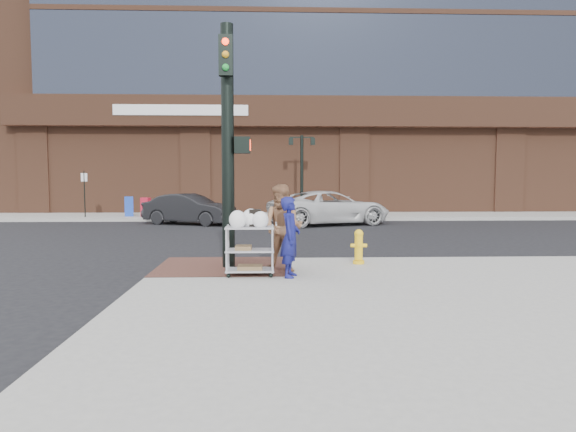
{
  "coord_description": "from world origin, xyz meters",
  "views": [
    {
      "loc": [
        0.35,
        -9.91,
        2.03
      ],
      "look_at": [
        0.74,
        0.48,
        1.25
      ],
      "focal_mm": 32.0,
      "sensor_mm": 36.0,
      "label": 1
    }
  ],
  "objects_px": {
    "woman_blue": "(290,237)",
    "pedestrian_tan": "(283,228)",
    "traffic_signal_pole": "(229,139)",
    "lamp_post": "(302,166)",
    "utility_cart": "(250,246)",
    "sedan_dark": "(190,209)",
    "minivan_white": "(330,208)",
    "fire_hydrant": "(359,246)"
  },
  "relations": [
    {
      "from": "lamp_post",
      "to": "traffic_signal_pole",
      "type": "xyz_separation_m",
      "value": [
        -2.48,
        -15.23,
        0.21
      ]
    },
    {
      "from": "sedan_dark",
      "to": "fire_hydrant",
      "type": "xyz_separation_m",
      "value": [
        5.42,
        -11.36,
        -0.13
      ]
    },
    {
      "from": "pedestrian_tan",
      "to": "traffic_signal_pole",
      "type": "bearing_deg",
      "value": 179.11
    },
    {
      "from": "lamp_post",
      "to": "woman_blue",
      "type": "bearing_deg",
      "value": -94.38
    },
    {
      "from": "minivan_white",
      "to": "pedestrian_tan",
      "type": "bearing_deg",
      "value": 149.92
    },
    {
      "from": "traffic_signal_pole",
      "to": "utility_cart",
      "type": "distance_m",
      "value": 2.35
    },
    {
      "from": "sedan_dark",
      "to": "fire_hydrant",
      "type": "relative_size",
      "value": 5.36
    },
    {
      "from": "woman_blue",
      "to": "pedestrian_tan",
      "type": "relative_size",
      "value": 0.87
    },
    {
      "from": "lamp_post",
      "to": "minivan_white",
      "type": "distance_m",
      "value": 4.39
    },
    {
      "from": "fire_hydrant",
      "to": "sedan_dark",
      "type": "bearing_deg",
      "value": 115.51
    },
    {
      "from": "woman_blue",
      "to": "minivan_white",
      "type": "xyz_separation_m",
      "value": [
        2.22,
        12.47,
        -0.18
      ]
    },
    {
      "from": "lamp_post",
      "to": "woman_blue",
      "type": "xyz_separation_m",
      "value": [
        -1.25,
        -16.32,
        -1.71
      ]
    },
    {
      "from": "lamp_post",
      "to": "utility_cart",
      "type": "distance_m",
      "value": 16.4
    },
    {
      "from": "traffic_signal_pole",
      "to": "woman_blue",
      "type": "bearing_deg",
      "value": -41.64
    },
    {
      "from": "traffic_signal_pole",
      "to": "utility_cart",
      "type": "relative_size",
      "value": 3.91
    },
    {
      "from": "utility_cart",
      "to": "sedan_dark",
      "type": "bearing_deg",
      "value": 103.74
    },
    {
      "from": "fire_hydrant",
      "to": "lamp_post",
      "type": "bearing_deg",
      "value": 91.18
    },
    {
      "from": "traffic_signal_pole",
      "to": "pedestrian_tan",
      "type": "bearing_deg",
      "value": -23.43
    },
    {
      "from": "fire_hydrant",
      "to": "traffic_signal_pole",
      "type": "bearing_deg",
      "value": -172.59
    },
    {
      "from": "pedestrian_tan",
      "to": "minivan_white",
      "type": "height_order",
      "value": "pedestrian_tan"
    },
    {
      "from": "lamp_post",
      "to": "pedestrian_tan",
      "type": "bearing_deg",
      "value": -95.0
    },
    {
      "from": "sedan_dark",
      "to": "utility_cart",
      "type": "distance_m",
      "value": 13.03
    },
    {
      "from": "lamp_post",
      "to": "woman_blue",
      "type": "height_order",
      "value": "lamp_post"
    },
    {
      "from": "sedan_dark",
      "to": "pedestrian_tan",
      "type": "bearing_deg",
      "value": -141.11
    },
    {
      "from": "woman_blue",
      "to": "pedestrian_tan",
      "type": "bearing_deg",
      "value": 22.52
    },
    {
      "from": "sedan_dark",
      "to": "minivan_white",
      "type": "distance_m",
      "value": 6.09
    },
    {
      "from": "sedan_dark",
      "to": "traffic_signal_pole",
      "type": "bearing_deg",
      "value": -145.47
    },
    {
      "from": "woman_blue",
      "to": "utility_cart",
      "type": "xyz_separation_m",
      "value": [
        -0.77,
        0.15,
        -0.18
      ]
    },
    {
      "from": "lamp_post",
      "to": "minivan_white",
      "type": "relative_size",
      "value": 0.76
    },
    {
      "from": "lamp_post",
      "to": "minivan_white",
      "type": "bearing_deg",
      "value": -75.88
    },
    {
      "from": "woman_blue",
      "to": "fire_hydrant",
      "type": "bearing_deg",
      "value": -35.76
    },
    {
      "from": "woman_blue",
      "to": "fire_hydrant",
      "type": "relative_size",
      "value": 2.01
    },
    {
      "from": "lamp_post",
      "to": "utility_cart",
      "type": "xyz_separation_m",
      "value": [
        -2.02,
        -16.17,
        -1.89
      ]
    },
    {
      "from": "woman_blue",
      "to": "minivan_white",
      "type": "height_order",
      "value": "woman_blue"
    },
    {
      "from": "traffic_signal_pole",
      "to": "sedan_dark",
      "type": "height_order",
      "value": "traffic_signal_pole"
    },
    {
      "from": "woman_blue",
      "to": "utility_cart",
      "type": "distance_m",
      "value": 0.8
    },
    {
      "from": "traffic_signal_pole",
      "to": "minivan_white",
      "type": "distance_m",
      "value": 12.07
    },
    {
      "from": "lamp_post",
      "to": "sedan_dark",
      "type": "bearing_deg",
      "value": -145.55
    },
    {
      "from": "utility_cart",
      "to": "fire_hydrant",
      "type": "bearing_deg",
      "value": 29.26
    },
    {
      "from": "minivan_white",
      "to": "fire_hydrant",
      "type": "height_order",
      "value": "minivan_white"
    },
    {
      "from": "sedan_dark",
      "to": "fire_hydrant",
      "type": "height_order",
      "value": "sedan_dark"
    },
    {
      "from": "pedestrian_tan",
      "to": "fire_hydrant",
      "type": "relative_size",
      "value": 2.31
    }
  ]
}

